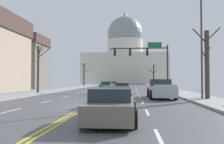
{
  "coord_description": "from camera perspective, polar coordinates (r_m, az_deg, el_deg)",
  "views": [
    {
      "loc": [
        2.75,
        -15.39,
        1.6
      ],
      "look_at": [
        -0.73,
        27.01,
        2.99
      ],
      "focal_mm": 38.7,
      "sensor_mm": 36.0,
      "label": 1
    }
  ],
  "objects": [
    {
      "name": "sedan_near_03",
      "position": [
        9.45,
        -0.09,
        -8.01
      ],
      "size": [
        1.94,
        4.53,
        1.28
      ],
      "color": "#6B6056",
      "rests_on": "ground"
    },
    {
      "name": "bare_tree_01",
      "position": [
        58.1,
        -6.62,
        -0.46
      ],
      "size": [
        2.28,
        1.9,
        5.42
      ],
      "color": "#423328",
      "rests_on": "ground"
    },
    {
      "name": "sedan_oncoming_00",
      "position": [
        42.11,
        -1.36,
        -3.24
      ],
      "size": [
        2.07,
        4.57,
        1.28
      ],
      "color": "#1E7247",
      "rests_on": "ground"
    },
    {
      "name": "sedan_near_02",
      "position": [
        14.99,
        0.73,
        -5.84
      ],
      "size": [
        2.05,
        4.71,
        1.2
      ],
      "color": "#1E7247",
      "rests_on": "ground"
    },
    {
      "name": "ground",
      "position": [
        15.71,
        -5.46,
        -7.65
      ],
      "size": [
        20.0,
        180.0,
        0.2
      ],
      "color": "#4C4C51"
    },
    {
      "name": "pickup_truck_near_01",
      "position": [
        21.68,
        11.47,
        -4.1
      ],
      "size": [
        2.21,
        5.71,
        1.66
      ],
      "color": "#ADB2B7",
      "rests_on": "ground"
    },
    {
      "name": "bare_tree_02",
      "position": [
        60.21,
        9.79,
        -0.6
      ],
      "size": [
        2.67,
        2.18,
        5.67
      ],
      "color": "#423328",
      "rests_on": "ground"
    },
    {
      "name": "sedan_oncoming_01",
      "position": [
        55.21,
        0.18,
        -2.93
      ],
      "size": [
        2.1,
        4.59,
        1.23
      ],
      "color": "#9EA3A8",
      "rests_on": "ground"
    },
    {
      "name": "street_lamp_right",
      "position": [
        20.23,
        19.53,
        7.96
      ],
      "size": [
        2.43,
        0.24,
        8.25
      ],
      "color": "#333338",
      "rests_on": "ground"
    },
    {
      "name": "capitol_building",
      "position": [
        100.69,
        3.11,
        3.2
      ],
      "size": [
        33.49,
        21.29,
        30.48
      ],
      "color": "beige",
      "rests_on": "ground"
    },
    {
      "name": "signal_gantry",
      "position": [
        33.37,
        8.12,
        3.81
      ],
      "size": [
        7.91,
        0.41,
        6.61
      ],
      "color": "#28282D",
      "rests_on": "ground"
    },
    {
      "name": "bare_tree_00",
      "position": [
        20.28,
        21.54,
        2.05
      ],
      "size": [
        2.31,
        1.15,
        5.66
      ],
      "color": "#423328",
      "rests_on": "ground"
    },
    {
      "name": "sedan_near_00",
      "position": [
        28.65,
        2.42,
        -3.9
      ],
      "size": [
        1.99,
        4.38,
        1.25
      ],
      "color": "#B71414",
      "rests_on": "ground"
    },
    {
      "name": "pedestrian_00",
      "position": [
        21.99,
        21.64,
        -3.19
      ],
      "size": [
        0.35,
        0.34,
        1.63
      ],
      "color": "black",
      "rests_on": "ground"
    },
    {
      "name": "bare_tree_03",
      "position": [
        29.26,
        -16.97,
        1.27
      ],
      "size": [
        1.7,
        1.92,
        5.96
      ],
      "color": "#4C3D2D",
      "rests_on": "ground"
    },
    {
      "name": "flank_building_00",
      "position": [
        48.43,
        -21.66,
        2.23
      ],
      "size": [
        10.52,
        7.38,
        9.78
      ],
      "color": "slate",
      "rests_on": "ground"
    }
  ]
}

